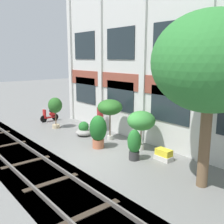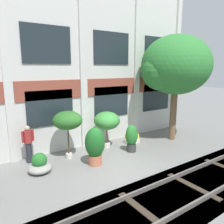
% 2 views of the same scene
% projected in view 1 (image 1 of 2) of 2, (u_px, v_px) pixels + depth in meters
% --- Properties ---
extents(ground_plane, '(80.00, 80.00, 0.00)m').
position_uv_depth(ground_plane, '(97.00, 154.00, 12.17)').
color(ground_plane, slate).
extents(apartment_facade, '(14.44, 0.64, 8.98)m').
position_uv_depth(apartment_facade, '(147.00, 56.00, 13.22)').
color(apartment_facade, silver).
rests_on(apartment_facade, ground).
extents(rail_tracks, '(22.08, 2.80, 0.43)m').
position_uv_depth(rail_tracks, '(38.00, 174.00, 10.38)').
color(rail_tracks, '#423F3A').
rests_on(rail_tracks, ground).
extents(broadleaf_tree, '(4.01, 3.82, 5.91)m').
position_uv_depth(broadleaf_tree, '(211.00, 65.00, 8.35)').
color(broadleaf_tree, brown).
rests_on(broadleaf_tree, ground).
extents(potted_plant_glazed_jar, '(0.85, 0.85, 1.65)m').
position_uv_depth(potted_plant_glazed_jar, '(98.00, 130.00, 12.88)').
color(potted_plant_glazed_jar, '#B76647').
rests_on(potted_plant_glazed_jar, ground).
extents(potted_plant_ribbed_drum, '(0.60, 0.60, 1.37)m').
position_uv_depth(potted_plant_ribbed_drum, '(134.00, 143.00, 11.37)').
color(potted_plant_ribbed_drum, '#333333').
rests_on(potted_plant_ribbed_drum, ground).
extents(potted_plant_wide_bowl, '(0.93, 0.93, 0.82)m').
position_uv_depth(potted_plant_wide_bowl, '(84.00, 130.00, 15.03)').
color(potted_plant_wide_bowl, gray).
rests_on(potted_plant_wide_bowl, ground).
extents(potted_plant_tall_urn, '(1.34, 1.34, 1.92)m').
position_uv_depth(potted_plant_tall_urn, '(141.00, 121.00, 12.49)').
color(potted_plant_tall_urn, beige).
rests_on(potted_plant_tall_urn, ground).
extents(potted_plant_low_pan, '(1.33, 1.33, 2.22)m').
position_uv_depth(potted_plant_low_pan, '(110.00, 108.00, 13.99)').
color(potted_plant_low_pan, beige).
rests_on(potted_plant_low_pan, ground).
extents(potted_plant_square_trough, '(0.79, 0.45, 0.49)m').
position_uv_depth(potted_plant_square_trough, '(164.00, 155.00, 11.45)').
color(potted_plant_square_trough, beige).
rests_on(potted_plant_square_trough, ground).
extents(potted_plant_terracotta_small, '(0.88, 0.88, 1.96)m').
position_uv_depth(potted_plant_terracotta_small, '(55.00, 107.00, 16.40)').
color(potted_plant_terracotta_small, tan).
rests_on(potted_plant_terracotta_small, ground).
extents(scooter_near_curb, '(0.50, 1.38, 0.98)m').
position_uv_depth(scooter_near_curb, '(50.00, 115.00, 18.38)').
color(scooter_near_curb, black).
rests_on(scooter_near_curb, ground).
extents(resident_by_doorway, '(0.53, 0.34, 1.67)m').
position_uv_depth(resident_by_doorway, '(100.00, 117.00, 15.75)').
color(resident_by_doorway, '#282833').
rests_on(resident_by_doorway, ground).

